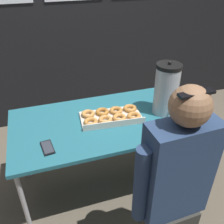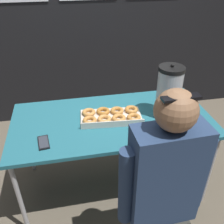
{
  "view_description": "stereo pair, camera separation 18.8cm",
  "coord_description": "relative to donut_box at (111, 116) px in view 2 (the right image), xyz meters",
  "views": [
    {
      "loc": [
        -0.49,
        -1.51,
        1.79
      ],
      "look_at": [
        -0.0,
        0.0,
        0.78
      ],
      "focal_mm": 40.0,
      "sensor_mm": 36.0,
      "label": 1
    },
    {
      "loc": [
        -0.31,
        -1.55,
        1.79
      ],
      "look_at": [
        -0.0,
        0.0,
        0.78
      ],
      "focal_mm": 40.0,
      "sensor_mm": 36.0,
      "label": 2
    }
  ],
  "objects": [
    {
      "name": "ground_plane",
      "position": [
        0.01,
        -0.0,
        -0.74
      ],
      "size": [
        12.0,
        12.0,
        0.0
      ],
      "primitive_type": "plane",
      "color": "brown"
    },
    {
      "name": "back_wall",
      "position": [
        0.01,
        1.3,
        0.56
      ],
      "size": [
        6.0,
        0.11,
        2.6
      ],
      "color": "black",
      "rests_on": "ground"
    },
    {
      "name": "folding_table",
      "position": [
        0.01,
        -0.0,
        -0.07
      ],
      "size": [
        1.52,
        0.75,
        0.72
      ],
      "color": "#236675",
      "rests_on": "ground"
    },
    {
      "name": "donut_box",
      "position": [
        0.0,
        0.0,
        0.0
      ],
      "size": [
        0.49,
        0.28,
        0.05
      ],
      "rotation": [
        0.0,
        0.0,
        -0.09
      ],
      "color": "beige",
      "rests_on": "folding_table"
    },
    {
      "name": "coffee_urn",
      "position": [
        0.43,
        -0.04,
        0.18
      ],
      "size": [
        0.19,
        0.21,
        0.42
      ],
      "color": "#B7B7BC",
      "rests_on": "folding_table"
    },
    {
      "name": "cell_phone",
      "position": [
        -0.5,
        -0.2,
        -0.02
      ],
      "size": [
        0.09,
        0.15,
        0.01
      ],
      "rotation": [
        0.0,
        0.0,
        0.12
      ],
      "color": "black",
      "rests_on": "folding_table"
    },
    {
      "name": "person_seated",
      "position": [
        0.16,
        -0.69,
        -0.11
      ],
      "size": [
        0.52,
        0.22,
        1.3
      ],
      "rotation": [
        0.0,
        0.0,
        3.18
      ],
      "color": "#33332D",
      "rests_on": "ground"
    }
  ]
}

